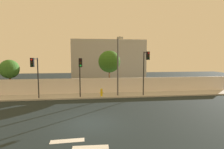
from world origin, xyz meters
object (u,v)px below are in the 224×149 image
object	(u,v)px
street_lamp_curbside	(118,62)
traffic_light_left	(80,69)
traffic_light_center	(35,69)
roadside_tree_leftmost	(9,69)
traffic_light_right	(146,64)
fire_hydrant	(101,92)
roadside_tree_midleft	(109,62)

from	to	relation	value
street_lamp_curbside	traffic_light_left	bearing A→B (deg)	-171.92
traffic_light_center	roadside_tree_leftmost	distance (m)	5.77
traffic_light_right	street_lamp_curbside	distance (m)	3.09
fire_hydrant	roadside_tree_leftmost	bearing A→B (deg)	162.96
traffic_light_left	traffic_light_center	xyz separation A→B (m)	(-4.54, 0.07, 0.02)
traffic_light_right	street_lamp_curbside	size ratio (longest dim) A/B	0.77
traffic_light_center	roadside_tree_midleft	size ratio (longest dim) A/B	0.80
roadside_tree_leftmost	fire_hydrant	bearing A→B (deg)	-17.04
traffic_light_left	fire_hydrant	xyz separation A→B (m)	(2.26, 0.70, -2.65)
traffic_light_left	roadside_tree_leftmost	bearing A→B (deg)	154.96
traffic_light_center	roadside_tree_midleft	xyz separation A→B (m)	(8.05, 3.99, 0.64)
traffic_light_left	roadside_tree_leftmost	xyz separation A→B (m)	(-8.69, 4.06, -0.22)
traffic_light_left	traffic_light_center	bearing A→B (deg)	179.16
fire_hydrant	roadside_tree_leftmost	size ratio (longest dim) A/B	0.21
roadside_tree_midleft	traffic_light_left	bearing A→B (deg)	-130.88
traffic_light_right	fire_hydrant	bearing A→B (deg)	174.77
traffic_light_left	roadside_tree_midleft	distance (m)	5.41
street_lamp_curbside	traffic_light_right	bearing A→B (deg)	-6.12
traffic_light_center	traffic_light_left	bearing A→B (deg)	-0.84
traffic_light_center	roadside_tree_leftmost	size ratio (longest dim) A/B	1.02
traffic_light_center	fire_hydrant	bearing A→B (deg)	5.36
traffic_light_center	roadside_tree_midleft	bearing A→B (deg)	26.38
traffic_light_center	fire_hydrant	xyz separation A→B (m)	(6.80, 0.64, -2.67)
street_lamp_curbside	roadside_tree_leftmost	xyz separation A→B (m)	(-12.80, 3.48, -0.95)
traffic_light_center	street_lamp_curbside	distance (m)	8.69
traffic_light_left	roadside_tree_leftmost	size ratio (longest dim) A/B	1.01
fire_hydrant	roadside_tree_midleft	world-z (taller)	roadside_tree_midleft
traffic_light_center	traffic_light_right	size ratio (longest dim) A/B	0.86
traffic_light_right	roadside_tree_midleft	distance (m)	5.28
traffic_light_right	roadside_tree_leftmost	size ratio (longest dim) A/B	1.18
fire_hydrant	roadside_tree_leftmost	distance (m)	11.71
roadside_tree_leftmost	roadside_tree_midleft	world-z (taller)	roadside_tree_midleft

